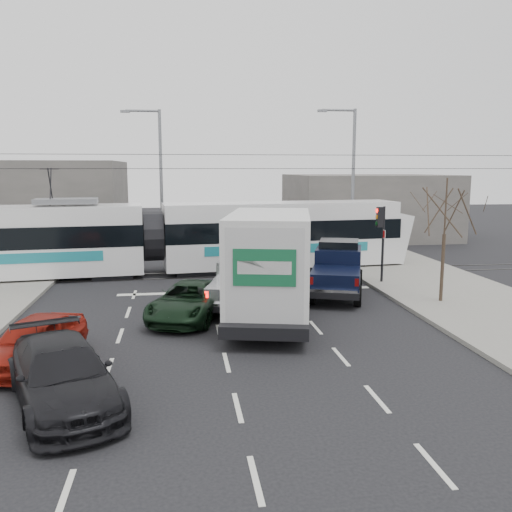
{
  "coord_description": "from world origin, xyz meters",
  "views": [
    {
      "loc": [
        -2.95,
        -17.85,
        5.53
      ],
      "look_at": [
        0.27,
        4.83,
        1.8
      ],
      "focal_mm": 38.0,
      "sensor_mm": 36.0,
      "label": 1
    }
  ],
  "objects": [
    {
      "name": "ground",
      "position": [
        0.0,
        0.0,
        0.0
      ],
      "size": [
        120.0,
        120.0,
        0.0
      ],
      "primitive_type": "plane",
      "color": "black",
      "rests_on": "ground"
    },
    {
      "name": "catenary",
      "position": [
        0.0,
        10.0,
        3.88
      ],
      "size": [
        60.0,
        0.2,
        7.0
      ],
      "color": "black",
      "rests_on": "ground"
    },
    {
      "name": "building_left",
      "position": [
        -14.0,
        22.0,
        3.0
      ],
      "size": [
        14.0,
        10.0,
        6.0
      ],
      "primitive_type": "cube",
      "color": "slate",
      "rests_on": "ground"
    },
    {
      "name": "street_lamp_near",
      "position": [
        7.31,
        14.0,
        5.11
      ],
      "size": [
        2.38,
        0.25,
        9.0
      ],
      "color": "slate",
      "rests_on": "ground"
    },
    {
      "name": "bare_tree",
      "position": [
        7.6,
        2.5,
        3.79
      ],
      "size": [
        2.4,
        2.4,
        5.0
      ],
      "color": "#47382B",
      "rests_on": "ground"
    },
    {
      "name": "rails",
      "position": [
        0.0,
        10.0,
        0.01
      ],
      "size": [
        60.0,
        1.6,
        0.03
      ],
      "primitive_type": "cube",
      "color": "#33302D",
      "rests_on": "ground"
    },
    {
      "name": "building_right",
      "position": [
        12.0,
        24.0,
        2.5
      ],
      "size": [
        12.0,
        10.0,
        5.0
      ],
      "primitive_type": "cube",
      "color": "slate",
      "rests_on": "ground"
    },
    {
      "name": "navy_pickup",
      "position": [
        3.94,
        4.95,
        1.14
      ],
      "size": [
        3.71,
        5.82,
        2.31
      ],
      "rotation": [
        0.0,
        0.0,
        -0.34
      ],
      "color": "black",
      "rests_on": "ground"
    },
    {
      "name": "dark_car",
      "position": [
        -5.75,
        -5.28,
        0.75
      ],
      "size": [
        3.82,
        5.56,
        1.5
      ],
      "primitive_type": "imported",
      "rotation": [
        0.0,
        0.0,
        0.37
      ],
      "color": "black",
      "rests_on": "ground"
    },
    {
      "name": "red_car",
      "position": [
        -7.1,
        -2.4,
        0.7
      ],
      "size": [
        2.69,
        4.38,
        1.39
      ],
      "primitive_type": "imported",
      "rotation": [
        0.0,
        0.0,
        -0.28
      ],
      "color": "maroon",
      "rests_on": "ground"
    },
    {
      "name": "street_lamp_far",
      "position": [
        -4.19,
        16.0,
        5.11
      ],
      "size": [
        2.38,
        0.25,
        9.0
      ],
      "color": "slate",
      "rests_on": "ground"
    },
    {
      "name": "sidewalk_right",
      "position": [
        9.0,
        0.0,
        0.07
      ],
      "size": [
        6.0,
        60.0,
        0.15
      ],
      "primitive_type": "cube",
      "color": "gray",
      "rests_on": "ground"
    },
    {
      "name": "silver_pickup",
      "position": [
        -0.48,
        3.85,
        1.02
      ],
      "size": [
        3.26,
        5.92,
        2.04
      ],
      "rotation": [
        0.0,
        0.0,
        -0.25
      ],
      "color": "black",
      "rests_on": "ground"
    },
    {
      "name": "green_car",
      "position": [
        -2.65,
        1.81,
        0.67
      ],
      "size": [
        3.67,
        5.28,
        1.34
      ],
      "primitive_type": "imported",
      "rotation": [
        0.0,
        0.0,
        -0.33
      ],
      "color": "black",
      "rests_on": "ground"
    },
    {
      "name": "traffic_signal",
      "position": [
        6.47,
        6.5,
        2.74
      ],
      "size": [
        0.44,
        0.44,
        3.6
      ],
      "color": "black",
      "rests_on": "ground"
    },
    {
      "name": "box_truck",
      "position": [
        0.29,
        1.26,
        1.96
      ],
      "size": [
        4.4,
        8.36,
        3.98
      ],
      "rotation": [
        0.0,
        0.0,
        -0.22
      ],
      "color": "black",
      "rests_on": "ground"
    },
    {
      "name": "tram",
      "position": [
        -4.38,
        10.57,
        1.95
      ],
      "size": [
        27.01,
        5.27,
        5.48
      ],
      "rotation": [
        0.0,
        0.0,
        0.1
      ],
      "color": "white",
      "rests_on": "ground"
    }
  ]
}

